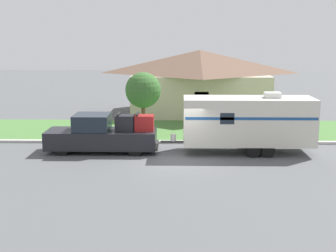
{
  "coord_description": "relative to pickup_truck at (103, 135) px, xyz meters",
  "views": [
    {
      "loc": [
        -0.03,
        -22.24,
        6.09
      ],
      "look_at": [
        -0.57,
        1.68,
        1.4
      ],
      "focal_mm": 50.0,
      "sensor_mm": 36.0,
      "label": 1
    }
  ],
  "objects": [
    {
      "name": "house_across_street",
      "position": [
        5.61,
        12.74,
        1.63
      ],
      "size": [
        11.02,
        7.91,
        4.92
      ],
      "color": "beige",
      "rests_on": "ground_plane"
    },
    {
      "name": "ground_plane",
      "position": [
        4.0,
        -1.68,
        -0.92
      ],
      "size": [
        120.0,
        120.0,
        0.0
      ],
      "primitive_type": "plane",
      "color": "#515456"
    },
    {
      "name": "pickup_truck",
      "position": [
        0.0,
        0.0,
        0.0
      ],
      "size": [
        5.85,
        1.98,
        2.08
      ],
      "color": "black",
      "rests_on": "ground_plane"
    },
    {
      "name": "travel_trailer",
      "position": [
        7.6,
        -0.0,
        0.77
      ],
      "size": [
        7.89,
        2.25,
        3.18
      ],
      "color": "black",
      "rests_on": "ground_plane"
    },
    {
      "name": "mailbox",
      "position": [
        9.84,
        3.14,
        0.07
      ],
      "size": [
        0.48,
        0.2,
        1.29
      ],
      "color": "brown",
      "rests_on": "ground_plane"
    },
    {
      "name": "tree_in_yard",
      "position": [
        1.75,
        5.08,
        1.75
      ],
      "size": [
        2.24,
        2.24,
        3.8
      ],
      "color": "brown",
      "rests_on": "ground_plane"
    },
    {
      "name": "curb_strip",
      "position": [
        4.0,
        2.07,
        -0.85
      ],
      "size": [
        80.0,
        0.3,
        0.14
      ],
      "color": "beige",
      "rests_on": "ground_plane"
    },
    {
      "name": "lawn_strip",
      "position": [
        4.0,
        5.72,
        -0.9
      ],
      "size": [
        80.0,
        7.0,
        0.03
      ],
      "color": "#477538",
      "rests_on": "ground_plane"
    }
  ]
}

